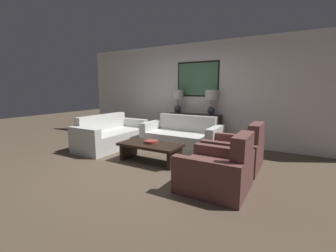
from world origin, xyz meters
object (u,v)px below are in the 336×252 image
object	(u,v)px
couch_by_side	(111,136)
armchair_near_camera	(218,171)
console_table	(193,129)
coffee_table	(150,148)
table_lamp_left	(178,98)
couch_by_back_wall	(182,137)
armchair_near_back_wall	(236,153)
decorative_bowl	(151,142)
table_lamp_right	(212,98)

from	to	relation	value
couch_by_side	armchair_near_camera	world-z (taller)	armchair_near_camera
console_table	coffee_table	world-z (taller)	console_table
table_lamp_left	armchair_near_camera	distance (m)	3.24
table_lamp_left	couch_by_back_wall	size ratio (longest dim) A/B	0.34
couch_by_back_wall	armchair_near_back_wall	xyz separation A→B (m)	(1.46, -0.68, -0.01)
console_table	couch_by_side	size ratio (longest dim) A/B	0.77
couch_by_back_wall	table_lamp_left	bearing A→B (deg)	125.73
console_table	couch_by_side	world-z (taller)	couch_by_side
coffee_table	armchair_near_back_wall	xyz separation A→B (m)	(1.55, 0.54, -0.01)
couch_by_back_wall	couch_by_side	world-z (taller)	same
decorative_bowl	couch_by_back_wall	bearing A→B (deg)	85.02
decorative_bowl	armchair_near_back_wall	bearing A→B (deg)	17.68
table_lamp_right	coffee_table	bearing A→B (deg)	-107.14
table_lamp_right	armchair_near_camera	size ratio (longest dim) A/B	0.68
table_lamp_left	decorative_bowl	distance (m)	2.05
couch_by_back_wall	armchair_near_camera	bearing A→B (deg)	-50.22
console_table	table_lamp_right	xyz separation A→B (m)	(0.48, 0.00, 0.82)
coffee_table	decorative_bowl	distance (m)	0.13
armchair_near_back_wall	coffee_table	bearing A→B (deg)	-160.94
couch_by_back_wall	armchair_near_camera	world-z (taller)	armchair_near_camera
console_table	table_lamp_right	distance (m)	0.95
couch_by_back_wall	coffee_table	size ratio (longest dim) A/B	1.50
table_lamp_left	coffee_table	size ratio (longest dim) A/B	0.51
couch_by_side	armchair_near_back_wall	size ratio (longest dim) A/B	1.99
armchair_near_camera	couch_by_side	bearing A→B (deg)	161.79
table_lamp_left	armchair_near_back_wall	xyz separation A→B (m)	(1.94, -1.35, -0.93)
couch_by_side	decorative_bowl	size ratio (longest dim) A/B	7.00
coffee_table	decorative_bowl	world-z (taller)	decorative_bowl
couch_by_back_wall	armchair_near_back_wall	distance (m)	1.61
armchair_near_camera	console_table	bearing A→B (deg)	121.03
couch_by_side	decorative_bowl	bearing A→B (deg)	-15.98
couch_by_side	armchair_near_camera	distance (m)	3.24
coffee_table	armchair_near_camera	world-z (taller)	armchair_near_camera
table_lamp_right	armchair_near_camera	distance (m)	2.77
coffee_table	table_lamp_left	bearing A→B (deg)	101.56
table_lamp_right	decorative_bowl	xyz separation A→B (m)	(-0.59, -1.84, -0.80)
table_lamp_left	armchair_near_camera	world-z (taller)	table_lamp_left
couch_by_side	armchair_near_back_wall	world-z (taller)	armchair_near_back_wall
console_table	couch_by_back_wall	bearing A→B (deg)	-90.00
decorative_bowl	armchair_near_back_wall	world-z (taller)	armchair_near_back_wall
console_table	armchair_near_camera	size ratio (longest dim) A/B	1.54
table_lamp_right	armchair_near_back_wall	xyz separation A→B (m)	(0.97, -1.35, -0.93)
couch_by_side	coffee_table	size ratio (longest dim) A/B	1.50
decorative_bowl	coffee_table	bearing A→B (deg)	-84.04
couch_by_back_wall	couch_by_side	bearing A→B (deg)	-155.54
table_lamp_left	decorative_bowl	bearing A→B (deg)	-78.32
console_table	table_lamp_left	xyz separation A→B (m)	(-0.48, 0.00, 0.82)
coffee_table	armchair_near_camera	size ratio (longest dim) A/B	1.32
couch_by_back_wall	decorative_bowl	bearing A→B (deg)	-94.98
table_lamp_left	couch_by_back_wall	xyz separation A→B (m)	(0.48, -0.67, -0.93)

